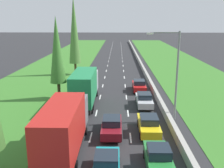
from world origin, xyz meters
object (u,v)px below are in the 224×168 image
object	(u,v)px
street_light_mast	(174,70)
red_sedan_right_lane	(139,85)
red_box_truck_left_lane	(64,128)
maroon_sedan_centre_lane	(112,126)
teal_hatchback_centre_lane	(107,165)
poplar_tree_second	(57,50)
poplar_tree_third	(74,30)
green_hatchback_right_lane	(158,157)
green_box_truck_left_lane	(85,87)
yellow_sedan_right_lane	(149,124)
silver_sedan_right_lane	(144,100)

from	to	relation	value
street_light_mast	red_sedan_right_lane	bearing A→B (deg)	102.68
red_box_truck_left_lane	maroon_sedan_centre_lane	xyz separation A→B (m)	(3.44, 3.62, -1.37)
teal_hatchback_centre_lane	maroon_sedan_centre_lane	size ratio (longest dim) A/B	0.87
poplar_tree_second	poplar_tree_third	size ratio (longest dim) A/B	0.74
green_hatchback_right_lane	teal_hatchback_centre_lane	bearing A→B (deg)	-162.96
poplar_tree_second	street_light_mast	xyz separation A→B (m)	(13.14, -6.90, -1.10)
green_box_truck_left_lane	street_light_mast	bearing A→B (deg)	-26.00
yellow_sedan_right_lane	green_box_truck_left_lane	world-z (taller)	green_box_truck_left_lane
red_box_truck_left_lane	green_box_truck_left_lane	size ratio (longest dim) A/B	1.00
poplar_tree_third	poplar_tree_second	bearing A→B (deg)	-88.75
teal_hatchback_centre_lane	silver_sedan_right_lane	xyz separation A→B (m)	(3.82, 14.15, -0.02)
red_box_truck_left_lane	street_light_mast	size ratio (longest dim) A/B	1.04
teal_hatchback_centre_lane	maroon_sedan_centre_lane	xyz separation A→B (m)	(0.16, 6.41, -0.02)
green_hatchback_right_lane	green_box_truck_left_lane	size ratio (longest dim) A/B	0.41
red_sedan_right_lane	teal_hatchback_centre_lane	bearing A→B (deg)	-100.19
green_box_truck_left_lane	poplar_tree_third	xyz separation A→B (m)	(-4.02, 17.46, 6.00)
silver_sedan_right_lane	yellow_sedan_right_lane	bearing A→B (deg)	-92.44
poplar_tree_second	silver_sedan_right_lane	bearing A→B (deg)	-14.35
red_box_truck_left_lane	green_hatchback_right_lane	size ratio (longest dim) A/B	2.41
yellow_sedan_right_lane	red_sedan_right_lane	world-z (taller)	same
red_sedan_right_lane	poplar_tree_third	xyz separation A→B (m)	(-11.02, 11.18, 7.37)
red_sedan_right_lane	green_box_truck_left_lane	xyz separation A→B (m)	(-7.00, -6.27, 1.37)
red_box_truck_left_lane	silver_sedan_right_lane	world-z (taller)	red_box_truck_left_lane
yellow_sedan_right_lane	silver_sedan_right_lane	distance (m)	7.37
red_sedan_right_lane	poplar_tree_second	world-z (taller)	poplar_tree_second
silver_sedan_right_lane	poplar_tree_second	distance (m)	12.40
yellow_sedan_right_lane	red_sedan_right_lane	bearing A→B (deg)	89.02
red_sedan_right_lane	street_light_mast	world-z (taller)	street_light_mast
silver_sedan_right_lane	red_sedan_right_lane	distance (m)	6.73
red_box_truck_left_lane	maroon_sedan_centre_lane	distance (m)	5.18
poplar_tree_third	maroon_sedan_centre_lane	bearing A→B (deg)	-73.85
red_box_truck_left_lane	yellow_sedan_right_lane	bearing A→B (deg)	30.55
teal_hatchback_centre_lane	green_box_truck_left_lane	size ratio (longest dim) A/B	0.41
red_box_truck_left_lane	red_sedan_right_lane	size ratio (longest dim) A/B	2.09
teal_hatchback_centre_lane	poplar_tree_third	world-z (taller)	poplar_tree_third
maroon_sedan_centre_lane	street_light_mast	world-z (taller)	street_light_mast
maroon_sedan_centre_lane	green_hatchback_right_lane	bearing A→B (deg)	-58.01
silver_sedan_right_lane	maroon_sedan_centre_lane	xyz separation A→B (m)	(-3.66, -7.75, 0.00)
red_sedan_right_lane	poplar_tree_third	distance (m)	17.34
red_sedan_right_lane	street_light_mast	xyz separation A→B (m)	(2.45, -10.88, 4.42)
green_hatchback_right_lane	green_box_truck_left_lane	world-z (taller)	green_box_truck_left_lane
maroon_sedan_centre_lane	poplar_tree_second	bearing A→B (deg)	124.08
red_box_truck_left_lane	maroon_sedan_centre_lane	bearing A→B (deg)	46.50
green_hatchback_right_lane	yellow_sedan_right_lane	xyz separation A→B (m)	(0.01, 5.72, -0.02)
poplar_tree_third	green_box_truck_left_lane	bearing A→B (deg)	-77.03
green_hatchback_right_lane	silver_sedan_right_lane	distance (m)	13.08
red_box_truck_left_lane	silver_sedan_right_lane	bearing A→B (deg)	58.02
poplar_tree_second	poplar_tree_third	xyz separation A→B (m)	(-0.33, 15.16, 1.85)
green_hatchback_right_lane	maroon_sedan_centre_lane	xyz separation A→B (m)	(-3.33, 5.34, -0.02)
silver_sedan_right_lane	maroon_sedan_centre_lane	distance (m)	8.57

